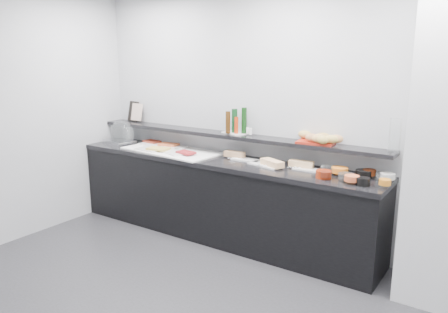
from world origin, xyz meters
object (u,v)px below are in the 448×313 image
Objects in this scene: cloche_base at (119,141)px; framed_print at (133,111)px; carafe at (395,136)px; bread_tray at (316,142)px; condiment_tray at (235,133)px; sandwich_plate_mid at (266,165)px.

cloche_base is 0.44m from framed_print.
carafe is (3.30, 0.19, 0.38)m from cloche_base.
cloche_base is 2.59m from bread_tray.
cloche_base is at bearing 178.10° from bread_tray.
cloche_base is 3.33m from carafe.
bread_tray is (0.95, -0.01, 0.00)m from condiment_tray.
cloche_base is at bearing -156.68° from condiment_tray.
framed_print is at bearing 100.66° from cloche_base.
framed_print is 0.73× the size of bread_tray.
carafe is (0.73, -0.01, 0.14)m from bread_tray.
bread_tray is 1.18× the size of carafe.
sandwich_plate_mid is at bearing 11.42° from cloche_base.
condiment_tray is 0.90× the size of carafe.
bread_tray is at bearing 179.16° from carafe.
framed_print is (0.00, 0.26, 0.36)m from cloche_base.
condiment_tray is (1.61, -0.05, -0.12)m from framed_print.
sandwich_plate_mid is 1.03× the size of bread_tray.
carafe is at bearing 23.28° from sandwich_plate_mid.
sandwich_plate_mid is 0.55m from bread_tray.
framed_print is (-2.12, 0.26, 0.37)m from sandwich_plate_mid.
sandwich_plate_mid is at bearing -7.35° from condiment_tray.
cloche_base is 1.46× the size of condiment_tray.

